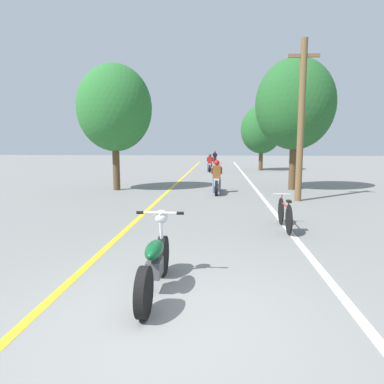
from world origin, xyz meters
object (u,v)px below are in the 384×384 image
Objects in this scene: roadside_tree_right_near at (295,104)px; utility_pole at (301,119)px; motorcycle_rider_mid at (210,165)px; roadside_tree_right_far at (262,130)px; motorcycle_foreground at (155,261)px; bicycle_parked at (285,214)px; motorcycle_rider_far at (215,159)px; roadside_tree_left at (114,108)px; motorcycle_rider_lead at (217,181)px.

utility_pole is at bearing -97.79° from roadside_tree_right_near.
roadside_tree_right_near reaches higher than utility_pole.
roadside_tree_right_far is at bearing 20.48° from motorcycle_rider_mid.
motorcycle_foreground reaches higher than bicycle_parked.
roadside_tree_right_near is 2.81× the size of motorcycle_rider_far.
motorcycle_rider_far is (4.26, 22.17, -3.19)m from roadside_tree_left.
roadside_tree_right_near is 8.58m from bicycle_parked.
motorcycle_rider_far is at bearing 79.14° from roadside_tree_left.
motorcycle_rider_mid is 11.15m from motorcycle_rider_far.
utility_pole is 25.02m from motorcycle_rider_far.
roadside_tree_left is 22.80m from motorcycle_rider_far.
motorcycle_foreground is at bearing -70.44° from roadside_tree_left.
roadside_tree_left reaches higher than motorcycle_foreground.
roadside_tree_left is (-8.06, -12.53, 0.47)m from roadside_tree_right_far.
motorcycle_rider_lead is at bearing -104.63° from roadside_tree_right_far.
motorcycle_rider_lead is (0.80, 10.11, 0.10)m from motorcycle_foreground.
utility_pole is 1.13× the size of roadside_tree_right_far.
motorcycle_rider_lead is at bearing 105.66° from bicycle_parked.
motorcycle_foreground is at bearing -90.76° from motorcycle_rider_far.
roadside_tree_right_far reaches higher than motorcycle_foreground.
utility_pole is at bearing -74.85° from motorcycle_rider_mid.
roadside_tree_right_far is at bearing 85.02° from bicycle_parked.
motorcycle_rider_far is at bearing 97.89° from utility_pole.
roadside_tree_right_far is at bearing 57.25° from roadside_tree_left.
motorcycle_rider_mid is (-4.05, -1.51, -2.72)m from roadside_tree_right_far.
roadside_tree_right_far is at bearing 79.68° from motorcycle_foreground.
roadside_tree_left reaches higher than motorcycle_rider_mid.
motorcycle_rider_far is at bearing 90.92° from motorcycle_rider_lead.
utility_pole is 8.10m from roadside_tree_left.
roadside_tree_left is (-7.68, 2.49, 0.71)m from utility_pole.
motorcycle_rider_mid reaches higher than motorcycle_rider_far.
bicycle_parked is (6.37, -6.88, -3.32)m from roadside_tree_left.
roadside_tree_right_near reaches higher than motorcycle_rider_lead.
motorcycle_rider_lead is at bearing 148.90° from utility_pole.
roadside_tree_right_near is at bearing 82.21° from utility_pole.
roadside_tree_left is (-8.12, -0.75, -0.18)m from roadside_tree_right_near.
roadside_tree_right_near is 2.93× the size of motorcycle_rider_mid.
bicycle_parked is (1.75, -6.24, -0.16)m from motorcycle_rider_lead.
roadside_tree_right_near is at bearing -68.24° from motorcycle_rider_mid.
roadside_tree_right_near is 1.05× the size of roadside_tree_left.
motorcycle_rider_lead is 22.82m from motorcycle_rider_far.
motorcycle_rider_lead is at bearing 85.47° from motorcycle_foreground.
motorcycle_rider_mid is (0.20, 21.77, 0.06)m from motorcycle_foreground.
roadside_tree_right_far is 2.42× the size of motorcycle_rider_far.
motorcycle_rider_mid is (-0.60, 11.67, -0.04)m from motorcycle_rider_lead.
bicycle_parked is at bearing -106.53° from utility_pole.
motorcycle_foreground is 32.93m from motorcycle_rider_far.
motorcycle_rider_far reaches higher than bicycle_parked.
motorcycle_rider_far is 1.21× the size of bicycle_parked.
motorcycle_rider_lead is at bearing -158.29° from roadside_tree_right_near.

